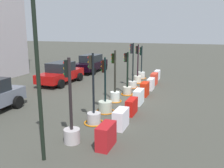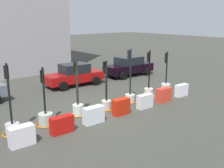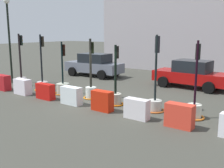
# 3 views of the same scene
# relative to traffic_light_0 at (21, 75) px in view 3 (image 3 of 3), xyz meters

# --- Properties ---
(ground_plane) EXTENTS (120.00, 120.00, 0.00)m
(ground_plane) POSITION_rel_traffic_light_0_xyz_m (6.48, -0.30, -0.68)
(ground_plane) COLOR #3F3F37
(traffic_light_0) EXTENTS (0.62, 0.62, 3.28)m
(traffic_light_0) POSITION_rel_traffic_light_0_xyz_m (0.00, 0.00, 0.00)
(traffic_light_0) COLOR #AEA5A6
(traffic_light_0) RESTS_ON ground_plane
(traffic_light_1) EXTENTS (0.93, 0.93, 3.25)m
(traffic_light_1) POSITION_rel_traffic_light_0_xyz_m (2.04, -0.05, -0.17)
(traffic_light_1) COLOR #B4AEAF
(traffic_light_1) RESTS_ON ground_plane
(traffic_light_2) EXTENTS (0.98, 0.98, 2.88)m
(traffic_light_2) POSITION_rel_traffic_light_0_xyz_m (3.69, -0.00, -0.27)
(traffic_light_2) COLOR #AEB7A3
(traffic_light_2) RESTS_ON ground_plane
(traffic_light_3) EXTENTS (0.80, 0.80, 3.07)m
(traffic_light_3) POSITION_rel_traffic_light_0_xyz_m (5.62, 0.10, -0.11)
(traffic_light_3) COLOR silver
(traffic_light_3) RESTS_ON ground_plane
(traffic_light_4) EXTENTS (0.81, 0.81, 2.82)m
(traffic_light_4) POSITION_rel_traffic_light_0_xyz_m (7.36, -0.19, -0.16)
(traffic_light_4) COLOR #BAB7A5
(traffic_light_4) RESTS_ON ground_plane
(traffic_light_5) EXTENTS (0.87, 0.87, 3.29)m
(traffic_light_5) POSITION_rel_traffic_light_0_xyz_m (9.35, -0.05, -0.15)
(traffic_light_5) COLOR beige
(traffic_light_5) RESTS_ON ground_plane
(traffic_light_6) EXTENTS (0.86, 0.86, 3.09)m
(traffic_light_6) POSITION_rel_traffic_light_0_xyz_m (11.08, -0.04, -0.22)
(traffic_light_6) COLOR silver
(traffic_light_6) RESTS_ON ground_plane
(construction_barrier_0) EXTENTS (1.04, 0.49, 0.89)m
(construction_barrier_0) POSITION_rel_traffic_light_0_xyz_m (0.07, -1.38, -0.24)
(construction_barrier_0) COLOR #AE181D
(construction_barrier_0) RESTS_ON ground_plane
(construction_barrier_1) EXTENTS (1.04, 0.50, 0.84)m
(construction_barrier_1) POSITION_rel_traffic_light_0_xyz_m (1.95, -1.38, -0.26)
(construction_barrier_1) COLOR white
(construction_barrier_1) RESTS_ON ground_plane
(construction_barrier_2) EXTENTS (1.09, 0.42, 0.80)m
(construction_barrier_2) POSITION_rel_traffic_light_0_xyz_m (3.82, -1.38, -0.28)
(construction_barrier_2) COLOR red
(construction_barrier_2) RESTS_ON ground_plane
(construction_barrier_3) EXTENTS (1.08, 0.45, 0.85)m
(construction_barrier_3) POSITION_rel_traffic_light_0_xyz_m (5.61, -1.35, -0.26)
(construction_barrier_3) COLOR silver
(construction_barrier_3) RESTS_ON ground_plane
(construction_barrier_4) EXTENTS (0.97, 0.45, 0.89)m
(construction_barrier_4) POSITION_rel_traffic_light_0_xyz_m (7.46, -1.34, -0.24)
(construction_barrier_4) COLOR red
(construction_barrier_4) RESTS_ON ground_plane
(construction_barrier_5) EXTENTS (1.02, 0.42, 0.81)m
(construction_barrier_5) POSITION_rel_traffic_light_0_xyz_m (9.24, -1.43, -0.28)
(construction_barrier_5) COLOR silver
(construction_barrier_5) RESTS_ON ground_plane
(construction_barrier_6) EXTENTS (1.03, 0.47, 0.88)m
(construction_barrier_6) POSITION_rel_traffic_light_0_xyz_m (11.00, -1.39, -0.24)
(construction_barrier_6) COLOR red
(construction_barrier_6) RESTS_ON ground_plane
(car_red_compact) EXTENTS (4.61, 2.29, 1.70)m
(car_red_compact) POSITION_rel_traffic_light_0_xyz_m (8.94, 5.72, 0.15)
(car_red_compact) COLOR #A30D0C
(car_red_compact) RESTS_ON ground_plane
(car_grey_saloon) EXTENTS (4.59, 2.17, 1.75)m
(car_grey_saloon) POSITION_rel_traffic_light_0_xyz_m (1.34, 5.65, 0.20)
(car_grey_saloon) COLOR slate
(car_grey_saloon) RESTS_ON ground_plane
(street_lamp_post) EXTENTS (0.36, 0.36, 5.50)m
(street_lamp_post) POSITION_rel_traffic_light_0_xyz_m (-1.42, 0.29, 2.88)
(street_lamp_post) COLOR black
(street_lamp_post) RESTS_ON ground_plane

